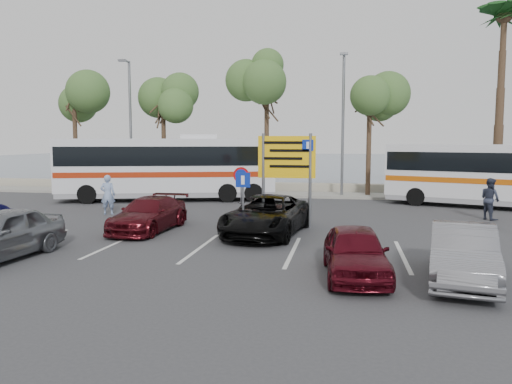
% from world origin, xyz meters
% --- Properties ---
extents(ground, '(120.00, 120.00, 0.00)m').
position_xyz_m(ground, '(0.00, 0.00, 0.00)').
color(ground, '#373739').
rests_on(ground, ground).
extents(kerb_strip, '(44.00, 2.40, 0.15)m').
position_xyz_m(kerb_strip, '(0.00, 14.00, 0.07)').
color(kerb_strip, gray).
rests_on(kerb_strip, ground).
extents(seawall, '(48.00, 0.80, 0.60)m').
position_xyz_m(seawall, '(0.00, 16.00, 0.30)').
color(seawall, '#A69D85').
rests_on(seawall, ground).
extents(sea, '(140.00, 140.00, 0.00)m').
position_xyz_m(sea, '(0.00, 60.00, 0.01)').
color(sea, '#3B525E').
rests_on(sea, ground).
extents(tree_far_left, '(3.20, 3.20, 7.60)m').
position_xyz_m(tree_far_left, '(-14.00, 14.00, 6.33)').
color(tree_far_left, '#382619').
rests_on(tree_far_left, kerb_strip).
extents(tree_left, '(3.20, 3.20, 7.20)m').
position_xyz_m(tree_left, '(-8.00, 14.00, 6.00)').
color(tree_left, '#382619').
rests_on(tree_left, kerb_strip).
extents(tree_mid, '(3.20, 3.20, 8.00)m').
position_xyz_m(tree_mid, '(-1.50, 14.00, 6.65)').
color(tree_mid, '#382619').
rests_on(tree_mid, kerb_strip).
extents(tree_right, '(3.20, 3.20, 7.40)m').
position_xyz_m(tree_right, '(4.50, 14.00, 6.17)').
color(tree_right, '#382619').
rests_on(tree_right, kerb_strip).
extents(palm_tree, '(4.80, 4.80, 11.20)m').
position_xyz_m(palm_tree, '(11.50, 14.00, 9.87)').
color(palm_tree, '#382619').
rests_on(palm_tree, kerb_strip).
extents(street_lamp_left, '(0.45, 1.15, 8.01)m').
position_xyz_m(street_lamp_left, '(-10.00, 13.52, 4.60)').
color(street_lamp_left, slate).
rests_on(street_lamp_left, kerb_strip).
extents(street_lamp_right, '(0.45, 1.15, 8.01)m').
position_xyz_m(street_lamp_right, '(3.00, 13.52, 4.60)').
color(street_lamp_right, slate).
rests_on(street_lamp_right, kerb_strip).
extents(direction_sign, '(2.20, 0.12, 3.60)m').
position_xyz_m(direction_sign, '(1.00, 3.20, 2.43)').
color(direction_sign, slate).
rests_on(direction_sign, ground).
extents(sign_no_stop, '(0.60, 0.08, 2.35)m').
position_xyz_m(sign_no_stop, '(-0.60, 2.38, 1.58)').
color(sign_no_stop, slate).
rests_on(sign_no_stop, ground).
extents(sign_parking, '(0.50, 0.07, 2.25)m').
position_xyz_m(sign_parking, '(-0.20, 0.79, 1.47)').
color(sign_parking, slate).
rests_on(sign_parking, ground).
extents(lane_markings, '(12.02, 4.20, 0.01)m').
position_xyz_m(lane_markings, '(-1.14, -1.00, 0.00)').
color(lane_markings, silver).
rests_on(lane_markings, ground).
extents(coach_bus_left, '(11.95, 5.52, 3.65)m').
position_xyz_m(coach_bus_left, '(-6.50, 10.50, 1.69)').
color(coach_bus_left, silver).
rests_on(coach_bus_left, ground).
extents(coach_bus_right, '(10.84, 5.89, 3.34)m').
position_xyz_m(coach_bus_right, '(10.64, 10.25, 1.55)').
color(coach_bus_right, silver).
rests_on(coach_bus_right, ground).
extents(car_maroon, '(2.03, 4.37, 1.24)m').
position_xyz_m(car_maroon, '(-3.91, 1.50, 0.62)').
color(car_maroon, '#4D0C14').
rests_on(car_maroon, ground).
extents(car_red, '(1.79, 3.80, 1.26)m').
position_xyz_m(car_red, '(3.50, -3.50, 0.63)').
color(car_red, '#4F0B15').
rests_on(car_red, ground).
extents(suv_black, '(2.89, 5.27, 1.40)m').
position_xyz_m(suv_black, '(0.50, 1.50, 0.70)').
color(suv_black, black).
rests_on(suv_black, ground).
extents(car_silver_b, '(2.12, 4.30, 1.36)m').
position_xyz_m(car_silver_b, '(5.99, -3.50, 0.68)').
color(car_silver_b, gray).
rests_on(car_silver_b, ground).
extents(pedestrian_near, '(0.74, 0.57, 1.79)m').
position_xyz_m(pedestrian_near, '(-7.30, 5.00, 0.90)').
color(pedestrian_near, '#8AA0C9').
rests_on(pedestrian_near, ground).
extents(pedestrian_far, '(0.99, 1.07, 1.76)m').
position_xyz_m(pedestrian_far, '(9.21, 6.50, 0.88)').
color(pedestrian_far, '#2D3344').
rests_on(pedestrian_far, ground).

